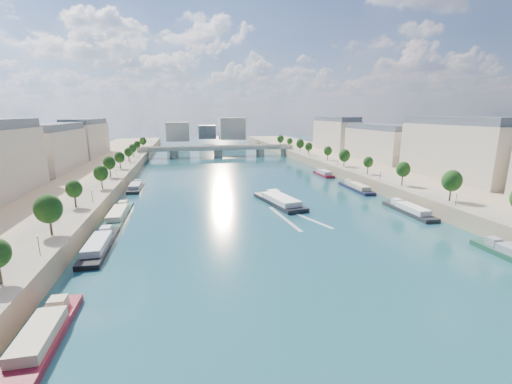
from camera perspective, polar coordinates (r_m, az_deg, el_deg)
name	(u,v)px	position (r m, az deg, el deg)	size (l,w,h in m)	color
ground	(246,190)	(143.47, -1.64, 0.31)	(700.00, 700.00, 0.00)	#0D2D3C
quay_left	(58,192)	(148.46, -30.15, -0.05)	(44.00, 520.00, 5.00)	#9E8460
quay_right	(400,178)	(170.85, 22.87, 2.20)	(44.00, 520.00, 5.00)	#9E8460
pave_left	(100,184)	(143.91, -24.59, 1.22)	(14.00, 520.00, 0.10)	gray
pave_right	(371,173)	(162.39, 18.58, 2.94)	(14.00, 520.00, 0.10)	gray
trees_left	(105,169)	(144.51, -23.86, 3.52)	(4.80, 268.80, 8.26)	#382B1E
trees_right	(357,159)	(169.25, 16.43, 5.33)	(4.80, 268.80, 8.26)	#382B1E
lamps_left	(106,182)	(132.84, -23.72, 1.61)	(0.36, 200.36, 4.28)	black
lamps_right	(357,166)	(164.07, 16.41, 4.16)	(0.36, 200.36, 4.28)	black
buildings_left	(28,153)	(162.09, -33.80, 5.49)	(16.00, 226.00, 23.20)	beige
buildings_right	(411,145)	(186.32, 24.48, 7.21)	(16.00, 226.00, 23.20)	beige
skyline	(211,130)	(358.77, -7.52, 10.19)	(79.00, 42.00, 22.00)	beige
bridge	(218,150)	(256.88, -6.33, 7.01)	(112.00, 12.00, 8.15)	#C1B79E
tour_barge	(279,201)	(121.69, 3.93, -1.53)	(13.37, 28.63, 3.77)	black
wake	(294,217)	(106.69, 6.34, -4.24)	(12.85, 26.01, 0.04)	silver
moored_barges_left	(98,248)	(88.77, -24.83, -8.45)	(5.00, 151.17, 3.60)	#1B223B
moored_barges_right	(383,199)	(133.14, 20.39, -1.14)	(5.00, 127.14, 3.60)	#1C4733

